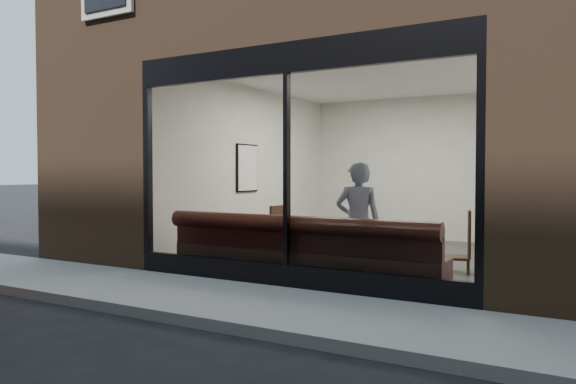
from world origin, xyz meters
The scene contains 21 objects.
ground centered at (0.00, 0.00, 0.00)m, with size 120.00×120.00×0.00m, color black.
sidewalk_near centered at (0.00, 1.00, 0.01)m, with size 40.00×2.00×0.01m, color gray.
kerb_near centered at (0.00, -0.05, 0.06)m, with size 40.00×0.10×0.12m, color gray.
host_building_pier_left centered at (-3.75, 8.00, 1.60)m, with size 2.50×12.00×3.20m, color brown.
host_building_backfill centered at (0.00, 11.00, 1.60)m, with size 5.00×6.00×3.20m, color brown.
cafe_floor centered at (0.00, 5.00, 0.02)m, with size 6.00×6.00×0.00m, color #2D2D30.
cafe_ceiling centered at (0.00, 5.00, 3.19)m, with size 6.00×6.00×0.00m, color white.
cafe_wall_back centered at (0.00, 7.99, 1.60)m, with size 5.00×5.00×0.00m, color beige.
cafe_wall_left centered at (-2.49, 5.00, 1.60)m, with size 6.00×6.00×0.00m, color beige.
cafe_wall_right centered at (2.49, 5.00, 1.60)m, with size 6.00×6.00×0.00m, color beige.
storefront_kick centered at (0.00, 2.05, 0.15)m, with size 5.00×0.10×0.30m, color black.
storefront_header centered at (0.00, 2.05, 3.00)m, with size 5.00×0.10×0.40m, color black.
storefront_mullion centered at (0.00, 2.05, 1.55)m, with size 0.06×0.10×2.50m, color black.
storefront_glass centered at (0.00, 2.02, 1.55)m, with size 4.80×4.80×0.00m, color white.
banquette centered at (0.00, 2.45, 0.23)m, with size 4.00×0.55×0.45m, color #3C1C15.
person centered at (0.73, 2.72, 0.83)m, with size 0.60×0.40×1.66m, color #9BAFD0.
cafe_table_left centered at (-0.83, 3.73, 0.74)m, with size 0.58×0.58×0.04m, color black.
cafe_table_right centered at (0.57, 3.71, 0.74)m, with size 0.66×0.66×0.04m, color black.
cafe_chair_left centered at (-1.42, 3.92, 0.24)m, with size 0.47×0.47×0.04m, color black.
cafe_chair_right centered at (1.69, 4.18, 0.24)m, with size 0.40×0.40×0.04m, color black.
wall_poster centered at (-2.45, 4.77, 1.60)m, with size 0.02×0.65×0.87m, color white.
Camera 1 is at (3.67, -4.31, 1.51)m, focal length 35.00 mm.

